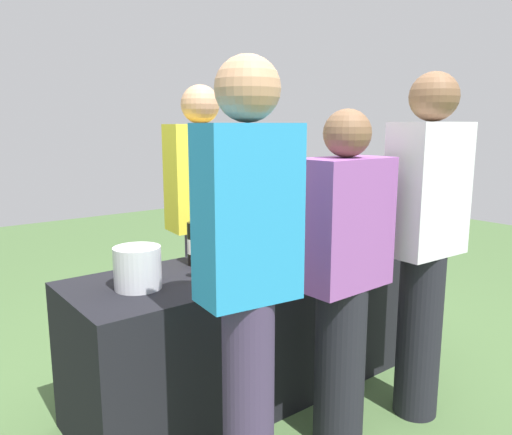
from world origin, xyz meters
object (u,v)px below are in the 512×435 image
object	(u,v)px
server_pouring	(202,215)
guest_1	(343,273)
guest_2	(425,236)
wine_glass_0	(197,260)
wine_glass_2	(300,244)
wine_glass_3	(343,238)
ice_bucket	(138,268)
wine_bottle_1	(218,244)
wine_bottle_2	(258,232)
guest_0	(248,272)
wine_bottle_3	(323,221)
wine_glass_1	(244,253)
wine_bottle_0	(194,243)

from	to	relation	value
server_pouring	guest_1	bearing A→B (deg)	98.24
guest_1	guest_2	size ratio (longest dim) A/B	0.90
wine_glass_0	server_pouring	bearing A→B (deg)	55.61
guest_1	wine_glass_2	bearing A→B (deg)	69.92
wine_glass_3	ice_bucket	bearing A→B (deg)	173.25
wine_bottle_1	server_pouring	world-z (taller)	server_pouring
wine_bottle_2	guest_0	size ratio (longest dim) A/B	0.19
wine_bottle_3	wine_glass_1	distance (m)	0.88
guest_0	guest_2	xyz separation A→B (m)	(1.09, -0.03, -0.01)
wine_bottle_1	guest_1	distance (m)	0.73
wine_bottle_0	guest_1	world-z (taller)	guest_1
wine_glass_0	wine_glass_1	world-z (taller)	same
wine_glass_0	wine_bottle_0	bearing A→B (deg)	61.79
server_pouring	wine_bottle_0	bearing A→B (deg)	59.16
wine_bottle_1	guest_0	xyz separation A→B (m)	(-0.37, -0.76, 0.10)
wine_glass_0	guest_1	size ratio (longest dim) A/B	0.08
wine_bottle_1	guest_2	distance (m)	1.07
wine_bottle_2	wine_glass_3	xyz separation A→B (m)	(0.39, -0.32, -0.03)
wine_bottle_3	server_pouring	world-z (taller)	server_pouring
guest_0	guest_1	xyz separation A→B (m)	(0.59, 0.06, -0.13)
wine_bottle_3	wine_glass_0	distance (m)	1.14
wine_bottle_1	server_pouring	xyz separation A→B (m)	(0.19, 0.45, 0.07)
guest_0	server_pouring	bearing A→B (deg)	71.94
wine_glass_1	server_pouring	bearing A→B (deg)	78.22
wine_bottle_2	wine_bottle_3	distance (m)	0.57
wine_glass_2	ice_bucket	xyz separation A→B (m)	(-0.87, 0.16, -0.01)
ice_bucket	guest_2	size ratio (longest dim) A/B	0.12
wine_bottle_0	ice_bucket	world-z (taller)	wine_bottle_0
wine_bottle_1	wine_bottle_3	world-z (taller)	wine_bottle_3
wine_bottle_3	wine_glass_1	world-z (taller)	wine_bottle_3
wine_bottle_1	wine_glass_3	distance (m)	0.77
wine_bottle_1	ice_bucket	distance (m)	0.52
wine_bottle_1	wine_bottle_2	world-z (taller)	wine_bottle_2
guest_2	wine_glass_2	bearing A→B (deg)	125.78
wine_bottle_0	wine_bottle_3	size ratio (longest dim) A/B	1.02
wine_bottle_2	wine_glass_1	size ratio (longest dim) A/B	2.57
wine_bottle_3	wine_glass_2	bearing A→B (deg)	-146.93
wine_glass_3	server_pouring	distance (m)	0.88
guest_1	wine_bottle_1	bearing A→B (deg)	105.76
guest_0	guest_2	size ratio (longest dim) A/B	1.00
wine_bottle_1	wine_glass_0	bearing A→B (deg)	-148.38
ice_bucket	wine_glass_2	bearing A→B (deg)	-10.31
wine_bottle_3	server_pouring	distance (m)	0.80
wine_glass_1	wine_glass_3	xyz separation A→B (m)	(0.67, -0.09, 0.00)
guest_0	wine_bottle_2	bearing A→B (deg)	56.56
wine_bottle_0	wine_glass_0	size ratio (longest dim) A/B	2.53
wine_bottle_0	server_pouring	bearing A→B (deg)	52.43
wine_bottle_2	wine_glass_3	distance (m)	0.51
wine_glass_3	server_pouring	xyz separation A→B (m)	(-0.54, 0.69, 0.10)
wine_glass_3	wine_bottle_2	bearing A→B (deg)	140.29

